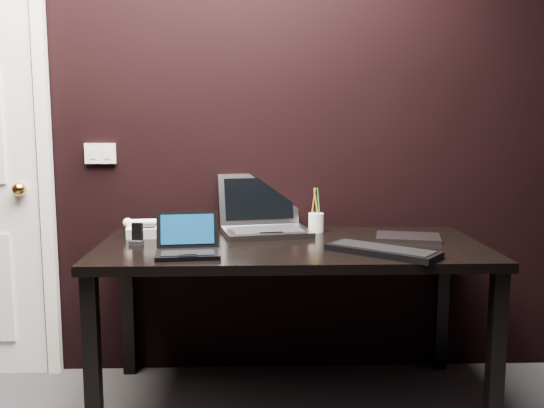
{
  "coord_description": "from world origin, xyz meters",
  "views": [
    {
      "loc": [
        0.13,
        -1.23,
        1.29
      ],
      "look_at": [
        0.21,
        1.35,
        0.93
      ],
      "focal_mm": 40.0,
      "sensor_mm": 36.0,
      "label": 1
    }
  ],
  "objects_px": {
    "closed_laptop": "(408,238)",
    "mobile_phone": "(137,237)",
    "silver_laptop": "(264,223)",
    "pen_cup": "(316,222)",
    "desk_phone": "(145,229)",
    "ext_keyboard": "(382,251)",
    "desk": "(291,261)",
    "netbook": "(188,247)"
  },
  "relations": [
    {
      "from": "silver_laptop",
      "to": "pen_cup",
      "type": "height_order",
      "value": "silver_laptop"
    },
    {
      "from": "desk",
      "to": "closed_laptop",
      "type": "bearing_deg",
      "value": 7.68
    },
    {
      "from": "desk",
      "to": "mobile_phone",
      "type": "xyz_separation_m",
      "value": [
        -0.68,
        0.0,
        0.11
      ]
    },
    {
      "from": "pen_cup",
      "to": "mobile_phone",
      "type": "bearing_deg",
      "value": -161.4
    },
    {
      "from": "desk",
      "to": "ext_keyboard",
      "type": "distance_m",
      "value": 0.43
    },
    {
      "from": "desk",
      "to": "closed_laptop",
      "type": "height_order",
      "value": "closed_laptop"
    },
    {
      "from": "closed_laptop",
      "to": "mobile_phone",
      "type": "distance_m",
      "value": 1.22
    },
    {
      "from": "desk_phone",
      "to": "netbook",
      "type": "bearing_deg",
      "value": -58.57
    },
    {
      "from": "desk",
      "to": "silver_laptop",
      "type": "bearing_deg",
      "value": 114.17
    },
    {
      "from": "ext_keyboard",
      "to": "mobile_phone",
      "type": "relative_size",
      "value": 4.78
    },
    {
      "from": "desk_phone",
      "to": "silver_laptop",
      "type": "bearing_deg",
      "value": 6.56
    },
    {
      "from": "silver_laptop",
      "to": "pen_cup",
      "type": "xyz_separation_m",
      "value": [
        0.25,
        0.02,
        -0.0
      ]
    },
    {
      "from": "desk",
      "to": "pen_cup",
      "type": "relative_size",
      "value": 7.8
    },
    {
      "from": "ext_keyboard",
      "to": "desk_phone",
      "type": "xyz_separation_m",
      "value": [
        -1.04,
        0.41,
        0.02
      ]
    },
    {
      "from": "mobile_phone",
      "to": "pen_cup",
      "type": "distance_m",
      "value": 0.86
    },
    {
      "from": "mobile_phone",
      "to": "desk_phone",
      "type": "bearing_deg",
      "value": 89.25
    },
    {
      "from": "ext_keyboard",
      "to": "pen_cup",
      "type": "distance_m",
      "value": 0.55
    },
    {
      "from": "ext_keyboard",
      "to": "pen_cup",
      "type": "bearing_deg",
      "value": 113.79
    },
    {
      "from": "desk",
      "to": "desk_phone",
      "type": "distance_m",
      "value": 0.71
    },
    {
      "from": "ext_keyboard",
      "to": "closed_laptop",
      "type": "distance_m",
      "value": 0.35
    },
    {
      "from": "desk",
      "to": "mobile_phone",
      "type": "relative_size",
      "value": 17.69
    },
    {
      "from": "pen_cup",
      "to": "ext_keyboard",
      "type": "bearing_deg",
      "value": -66.21
    },
    {
      "from": "netbook",
      "to": "desk",
      "type": "bearing_deg",
      "value": 25.44
    },
    {
      "from": "desk",
      "to": "netbook",
      "type": "distance_m",
      "value": 0.49
    },
    {
      "from": "silver_laptop",
      "to": "mobile_phone",
      "type": "xyz_separation_m",
      "value": [
        -0.57,
        -0.25,
        -0.02
      ]
    },
    {
      "from": "ext_keyboard",
      "to": "closed_laptop",
      "type": "bearing_deg",
      "value": 58.38
    },
    {
      "from": "netbook",
      "to": "desk_phone",
      "type": "relative_size",
      "value": 1.36
    },
    {
      "from": "desk",
      "to": "desk_phone",
      "type": "xyz_separation_m",
      "value": [
        -0.68,
        0.19,
        0.11
      ]
    },
    {
      "from": "desk",
      "to": "pen_cup",
      "type": "height_order",
      "value": "pen_cup"
    },
    {
      "from": "pen_cup",
      "to": "desk",
      "type": "bearing_deg",
      "value": -116.8
    },
    {
      "from": "netbook",
      "to": "ext_keyboard",
      "type": "xyz_separation_m",
      "value": [
        0.8,
        -0.02,
        -0.02
      ]
    },
    {
      "from": "netbook",
      "to": "closed_laptop",
      "type": "distance_m",
      "value": 1.02
    },
    {
      "from": "netbook",
      "to": "mobile_phone",
      "type": "bearing_deg",
      "value": 139.47
    },
    {
      "from": "closed_laptop",
      "to": "desk_phone",
      "type": "distance_m",
      "value": 1.22
    },
    {
      "from": "ext_keyboard",
      "to": "mobile_phone",
      "type": "bearing_deg",
      "value": 167.81
    },
    {
      "from": "desk_phone",
      "to": "closed_laptop",
      "type": "bearing_deg",
      "value": -5.38
    },
    {
      "from": "netbook",
      "to": "ext_keyboard",
      "type": "distance_m",
      "value": 0.8
    },
    {
      "from": "closed_laptop",
      "to": "pen_cup",
      "type": "bearing_deg",
      "value": 153.14
    },
    {
      "from": "closed_laptop",
      "to": "pen_cup",
      "type": "relative_size",
      "value": 1.49
    },
    {
      "from": "desk_phone",
      "to": "pen_cup",
      "type": "bearing_deg",
      "value": 6.23
    },
    {
      "from": "silver_laptop",
      "to": "mobile_phone",
      "type": "height_order",
      "value": "silver_laptop"
    },
    {
      "from": "silver_laptop",
      "to": "desk_phone",
      "type": "bearing_deg",
      "value": -173.44
    }
  ]
}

